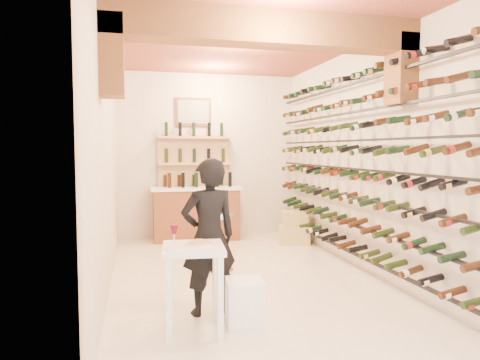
% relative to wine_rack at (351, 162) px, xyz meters
% --- Properties ---
extents(ground, '(6.00, 6.00, 0.00)m').
position_rel_wine_rack_xyz_m(ground, '(-1.53, 0.00, -1.55)').
color(ground, silver).
rests_on(ground, ground).
extents(room_shell, '(3.52, 6.02, 3.21)m').
position_rel_wine_rack_xyz_m(room_shell, '(-1.53, -0.26, 0.70)').
color(room_shell, beige).
rests_on(room_shell, ground).
extents(wine_rack, '(0.32, 5.70, 2.56)m').
position_rel_wine_rack_xyz_m(wine_rack, '(0.00, 0.00, 0.00)').
color(wine_rack, black).
rests_on(wine_rack, ground).
extents(back_counter, '(1.70, 0.62, 1.29)m').
position_rel_wine_rack_xyz_m(back_counter, '(-1.83, 2.65, -1.02)').
color(back_counter, brown).
rests_on(back_counter, ground).
extents(back_shelving, '(1.40, 0.31, 2.73)m').
position_rel_wine_rack_xyz_m(back_shelving, '(-1.83, 2.89, -0.38)').
color(back_shelving, tan).
rests_on(back_shelving, ground).
extents(tasting_table, '(0.62, 0.62, 1.00)m').
position_rel_wine_rack_xyz_m(tasting_table, '(-2.43, -1.58, -0.87)').
color(tasting_table, white).
rests_on(tasting_table, ground).
extents(white_stool, '(0.39, 0.39, 0.44)m').
position_rel_wine_rack_xyz_m(white_stool, '(-1.92, -1.53, -1.33)').
color(white_stool, white).
rests_on(white_stool, ground).
extents(person, '(0.66, 0.50, 1.64)m').
position_rel_wine_rack_xyz_m(person, '(-2.21, -1.16, -0.73)').
color(person, black).
rests_on(person, ground).
extents(chrome_barstool, '(0.44, 0.44, 0.85)m').
position_rel_wine_rack_xyz_m(chrome_barstool, '(-1.83, 0.39, -1.06)').
color(chrome_barstool, silver).
rests_on(chrome_barstool, ground).
extents(crate_lower, '(0.66, 0.55, 0.33)m').
position_rel_wine_rack_xyz_m(crate_lower, '(-0.13, 1.88, -1.38)').
color(crate_lower, tan).
rests_on(crate_lower, ground).
extents(crate_upper, '(0.50, 0.39, 0.27)m').
position_rel_wine_rack_xyz_m(crate_upper, '(-0.13, 1.88, -1.08)').
color(crate_upper, tan).
rests_on(crate_upper, crate_lower).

